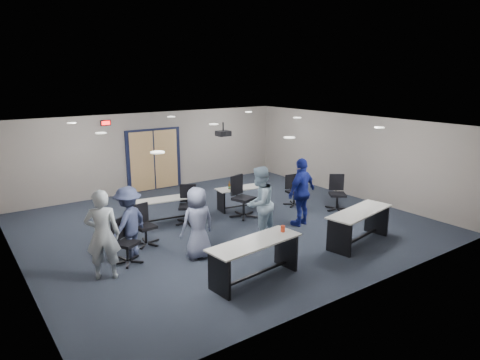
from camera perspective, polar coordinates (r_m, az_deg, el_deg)
floor at (r=11.66m, az=-2.03°, el=-5.94°), size 10.00×10.00×0.00m
back_wall at (r=15.16m, az=-11.49°, el=3.75°), size 10.00×0.04×2.70m
front_wall at (r=8.04m, az=15.91°, el=-5.59°), size 10.00×0.04×2.70m
left_wall at (r=9.59m, az=-27.96°, el=-3.56°), size 0.04×9.00×2.70m
right_wall at (r=14.56m, az=14.61°, el=3.16°), size 0.04×9.00×2.70m
ceiling at (r=11.03m, az=-2.15°, el=7.36°), size 10.00×9.00×0.04m
double_door at (r=15.18m, az=-11.38°, el=2.62°), size 2.00×0.07×2.20m
exit_sign at (r=14.39m, az=-17.48°, el=7.28°), size 0.32×0.07×0.18m
ceiling_projector at (r=11.65m, az=-2.25°, el=6.25°), size 0.35×0.32×0.37m
ceiling_can_lights at (r=11.25m, az=-2.85°, el=7.33°), size 6.24×5.74×0.02m
table_front_left at (r=8.48m, az=2.03°, el=-9.75°), size 2.06×0.87×0.95m
table_front_right at (r=10.63m, az=15.63°, el=-5.29°), size 2.09×1.02×0.81m
table_back_left at (r=11.89m, az=-9.97°, el=-3.45°), size 1.70×0.77×0.66m
table_back_right at (r=12.88m, az=0.35°, el=-1.85°), size 1.69×0.77×0.91m
chair_back_a at (r=10.40m, az=-12.50°, el=-5.91°), size 0.69×0.69×0.98m
chair_back_b at (r=11.64m, az=-7.00°, el=-3.33°), size 0.92×0.92×1.05m
chair_back_c at (r=12.06m, az=0.50°, el=-2.26°), size 0.93×0.93×1.19m
chair_back_d at (r=13.27m, az=7.26°, el=-1.41°), size 0.66×0.66×0.95m
chair_loose_left at (r=9.53m, az=-14.86°, el=-7.96°), size 0.84×0.84×0.98m
chair_loose_right at (r=13.04m, az=12.88°, el=-1.69°), size 0.93×0.93×1.05m
person_gray at (r=8.84m, az=-17.85°, el=-6.95°), size 0.79×0.68×1.83m
person_plaid at (r=9.43m, az=-5.68°, el=-5.72°), size 0.79×0.51×1.61m
person_lightblue at (r=10.38m, az=2.60°, el=-3.14°), size 1.07×0.95×1.83m
person_navy at (r=11.49m, az=8.22°, el=-1.59°), size 1.14×0.66×1.83m
person_back at (r=9.68m, az=-14.63°, el=-5.53°), size 1.21×1.06×1.62m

